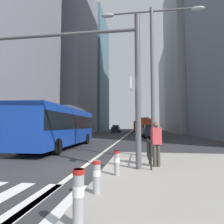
{
  "coord_description": "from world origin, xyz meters",
  "views": [
    {
      "loc": [
        2.38,
        -8.11,
        1.77
      ],
      "look_at": [
        -2.82,
        29.17,
        4.42
      ],
      "focal_mm": 31.27,
      "sensor_mm": 36.0,
      "label": 1
    }
  ],
  "objects_px": {
    "city_bus_red_distant": "(139,126)",
    "traffic_signal_gantry": "(80,67)",
    "car_receding_far": "(147,130)",
    "bollard_right": "(117,162)",
    "sedan_white_oncoming": "(17,135)",
    "street_lamp_post": "(152,59)",
    "city_bus_blue_oncoming": "(61,125)",
    "car_oncoming_mid": "(116,129)",
    "bollard_left": "(97,175)",
    "pedestrian_waiting": "(156,141)",
    "bollard_front": "(78,195)",
    "city_bus_red_receding": "(144,125)",
    "car_receding_near": "(150,131)"
  },
  "relations": [
    {
      "from": "car_receding_near",
      "to": "bollard_right",
      "type": "relative_size",
      "value": 5.58
    },
    {
      "from": "city_bus_blue_oncoming",
      "to": "city_bus_red_distant",
      "type": "relative_size",
      "value": 1.05
    },
    {
      "from": "city_bus_blue_oncoming",
      "to": "city_bus_red_receding",
      "type": "bearing_deg",
      "value": 75.31
    },
    {
      "from": "bollard_left",
      "to": "pedestrian_waiting",
      "type": "xyz_separation_m",
      "value": [
        1.7,
        3.33,
        0.56
      ]
    },
    {
      "from": "city_bus_red_receding",
      "to": "pedestrian_waiting",
      "type": "distance_m",
      "value": 34.2
    },
    {
      "from": "sedan_white_oncoming",
      "to": "bollard_right",
      "type": "relative_size",
      "value": 5.42
    },
    {
      "from": "street_lamp_post",
      "to": "pedestrian_waiting",
      "type": "height_order",
      "value": "street_lamp_post"
    },
    {
      "from": "car_oncoming_mid",
      "to": "street_lamp_post",
      "type": "distance_m",
      "value": 39.46
    },
    {
      "from": "bollard_right",
      "to": "pedestrian_waiting",
      "type": "relative_size",
      "value": 0.45
    },
    {
      "from": "car_oncoming_mid",
      "to": "bollard_left",
      "type": "distance_m",
      "value": 44.58
    },
    {
      "from": "city_bus_red_distant",
      "to": "traffic_signal_gantry",
      "type": "height_order",
      "value": "traffic_signal_gantry"
    },
    {
      "from": "city_bus_blue_oncoming",
      "to": "bollard_front",
      "type": "relative_size",
      "value": 12.12
    },
    {
      "from": "bollard_front",
      "to": "pedestrian_waiting",
      "type": "bearing_deg",
      "value": 71.45
    },
    {
      "from": "city_bus_blue_oncoming",
      "to": "city_bus_red_distant",
      "type": "xyz_separation_m",
      "value": [
        6.01,
        44.93,
        -0.0
      ]
    },
    {
      "from": "traffic_signal_gantry",
      "to": "car_oncoming_mid",
      "type": "bearing_deg",
      "value": 94.78
    },
    {
      "from": "car_oncoming_mid",
      "to": "bollard_left",
      "type": "relative_size",
      "value": 5.59
    },
    {
      "from": "street_lamp_post",
      "to": "sedan_white_oncoming",
      "type": "bearing_deg",
      "value": 156.3
    },
    {
      "from": "sedan_white_oncoming",
      "to": "city_bus_red_receding",
      "type": "bearing_deg",
      "value": 67.75
    },
    {
      "from": "car_receding_far",
      "to": "bollard_right",
      "type": "distance_m",
      "value": 26.14
    },
    {
      "from": "car_oncoming_mid",
      "to": "bollard_front",
      "type": "height_order",
      "value": "car_oncoming_mid"
    },
    {
      "from": "car_receding_near",
      "to": "bollard_left",
      "type": "bearing_deg",
      "value": -95.98
    },
    {
      "from": "street_lamp_post",
      "to": "bollard_front",
      "type": "bearing_deg",
      "value": -103.22
    },
    {
      "from": "pedestrian_waiting",
      "to": "bollard_front",
      "type": "bearing_deg",
      "value": -108.55
    },
    {
      "from": "pedestrian_waiting",
      "to": "car_receding_near",
      "type": "bearing_deg",
      "value": 87.7
    },
    {
      "from": "city_bus_red_distant",
      "to": "city_bus_red_receding",
      "type": "bearing_deg",
      "value": -86.28
    },
    {
      "from": "car_oncoming_mid",
      "to": "bollard_front",
      "type": "relative_size",
      "value": 4.74
    },
    {
      "from": "city_bus_red_distant",
      "to": "pedestrian_waiting",
      "type": "distance_m",
      "value": 51.84
    },
    {
      "from": "street_lamp_post",
      "to": "car_receding_far",
      "type": "bearing_deg",
      "value": 88.46
    },
    {
      "from": "car_receding_far",
      "to": "bollard_right",
      "type": "relative_size",
      "value": 5.54
    },
    {
      "from": "traffic_signal_gantry",
      "to": "city_bus_red_distant",
      "type": "bearing_deg",
      "value": 87.62
    },
    {
      "from": "traffic_signal_gantry",
      "to": "car_receding_far",
      "type": "bearing_deg",
      "value": 81.62
    },
    {
      "from": "car_receding_near",
      "to": "traffic_signal_gantry",
      "type": "relative_size",
      "value": 0.64
    },
    {
      "from": "sedan_white_oncoming",
      "to": "car_receding_far",
      "type": "xyz_separation_m",
      "value": [
        11.45,
        17.39,
        0.0
      ]
    },
    {
      "from": "car_oncoming_mid",
      "to": "traffic_signal_gantry",
      "type": "distance_m",
      "value": 41.8
    },
    {
      "from": "city_bus_red_receding",
      "to": "city_bus_red_distant",
      "type": "height_order",
      "value": "same"
    },
    {
      "from": "bollard_front",
      "to": "car_receding_near",
      "type": "bearing_deg",
      "value": 84.5
    },
    {
      "from": "car_receding_far",
      "to": "bollard_right",
      "type": "bearing_deg",
      "value": -94.51
    },
    {
      "from": "street_lamp_post",
      "to": "pedestrian_waiting",
      "type": "xyz_separation_m",
      "value": [
        -0.05,
        -2.32,
        -4.14
      ]
    },
    {
      "from": "sedan_white_oncoming",
      "to": "car_receding_near",
      "type": "bearing_deg",
      "value": 49.83
    },
    {
      "from": "city_bus_blue_oncoming",
      "to": "street_lamp_post",
      "type": "relative_size",
      "value": 1.39
    },
    {
      "from": "city_bus_blue_oncoming",
      "to": "car_oncoming_mid",
      "type": "height_order",
      "value": "city_bus_blue_oncoming"
    },
    {
      "from": "traffic_signal_gantry",
      "to": "bollard_right",
      "type": "bearing_deg",
      "value": -32.67
    },
    {
      "from": "city_bus_blue_oncoming",
      "to": "city_bus_red_distant",
      "type": "distance_m",
      "value": 45.33
    },
    {
      "from": "traffic_signal_gantry",
      "to": "city_bus_red_receding",
      "type": "bearing_deg",
      "value": 84.54
    },
    {
      "from": "bollard_right",
      "to": "sedan_white_oncoming",
      "type": "bearing_deg",
      "value": 137.31
    },
    {
      "from": "city_bus_blue_oncoming",
      "to": "street_lamp_post",
      "type": "bearing_deg",
      "value": -33.51
    },
    {
      "from": "car_receding_near",
      "to": "bollard_front",
      "type": "distance_m",
      "value": 25.91
    },
    {
      "from": "bollard_right",
      "to": "car_receding_far",
      "type": "bearing_deg",
      "value": 85.49
    },
    {
      "from": "sedan_white_oncoming",
      "to": "street_lamp_post",
      "type": "relative_size",
      "value": 0.54
    },
    {
      "from": "car_oncoming_mid",
      "to": "street_lamp_post",
      "type": "bearing_deg",
      "value": -80.37
    }
  ]
}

